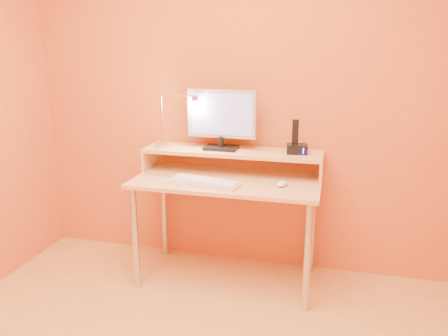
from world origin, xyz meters
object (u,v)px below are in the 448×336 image
(lamp_base, at_px, (163,145))
(remote_control, at_px, (180,181))
(phone_dock, at_px, (297,149))
(monitor_panel, at_px, (222,114))
(mouse, at_px, (282,184))
(keyboard, at_px, (205,183))

(lamp_base, height_order, remote_control, lamp_base)
(lamp_base, relative_size, phone_dock, 0.77)
(monitor_panel, xyz_separation_m, mouse, (0.44, -0.23, -0.38))
(mouse, bearing_deg, phone_dock, 90.84)
(remote_control, bearing_deg, keyboard, -18.73)
(lamp_base, bearing_deg, monitor_panel, 5.57)
(mouse, distance_m, remote_control, 0.63)
(lamp_base, bearing_deg, phone_dock, 1.88)
(keyboard, relative_size, mouse, 4.51)
(monitor_panel, height_order, lamp_base, monitor_panel)
(mouse, bearing_deg, lamp_base, -175.98)
(monitor_panel, xyz_separation_m, remote_control, (-0.19, -0.32, -0.39))
(phone_dock, xyz_separation_m, remote_control, (-0.69, -0.31, -0.18))
(keyboard, bearing_deg, lamp_base, 156.41)
(monitor_panel, xyz_separation_m, keyboard, (-0.03, -0.31, -0.39))
(phone_dock, distance_m, mouse, 0.29)
(monitor_panel, relative_size, phone_dock, 3.59)
(phone_dock, bearing_deg, mouse, -114.36)
(remote_control, bearing_deg, monitor_panel, 39.59)
(lamp_base, bearing_deg, mouse, -12.76)
(keyboard, bearing_deg, mouse, 21.47)
(monitor_panel, xyz_separation_m, phone_dock, (0.51, -0.01, -0.21))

